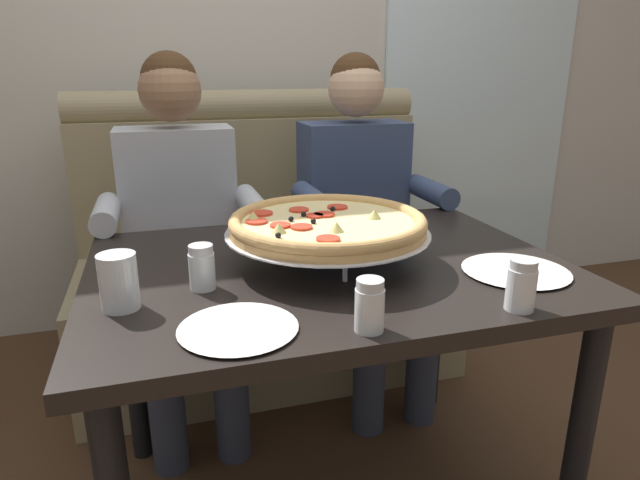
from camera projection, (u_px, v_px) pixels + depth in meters
name	position (u px, v px, depth m)	size (l,w,h in m)	color
back_wall_with_window	(234.00, 27.00, 2.53)	(6.00, 0.12, 2.80)	beige
window_panel	(485.00, 31.00, 2.82)	(1.10, 0.02, 2.80)	white
booth_bench	(264.00, 269.00, 2.31)	(1.49, 0.78, 1.13)	#998966
dining_table	(328.00, 297.00, 1.41)	(1.19, 0.87, 0.74)	black
diner_left	(181.00, 221.00, 1.88)	(0.54, 0.64, 1.27)	#2D3342
diner_right	(362.00, 207.00, 2.07)	(0.54, 0.64, 1.27)	#2D3342
pizza	(326.00, 224.00, 1.36)	(0.52, 0.52, 0.13)	silver
shaker_parmesan	(521.00, 289.00, 1.11)	(0.06, 0.06, 0.11)	white
shaker_oregano	(202.00, 270.00, 1.21)	(0.06, 0.06, 0.10)	white
shaker_pepper_flakes	(369.00, 309.00, 1.02)	(0.06, 0.06, 0.10)	white
plate_near_left	(238.00, 325.00, 1.03)	(0.23, 0.23, 0.02)	white
plate_near_right	(516.00, 268.00, 1.32)	(0.26, 0.26, 0.02)	white
drinking_glass	(119.00, 285.00, 1.11)	(0.08, 0.08, 0.12)	silver
patio_chair	(428.00, 171.00, 3.81)	(0.41, 0.42, 0.86)	black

